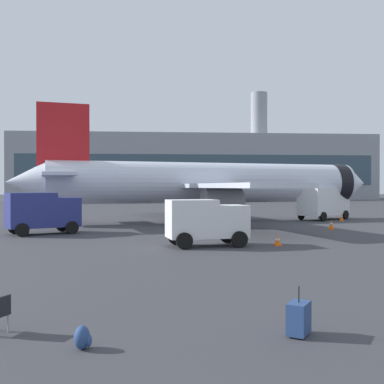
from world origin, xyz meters
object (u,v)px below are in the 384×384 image
safety_cone_far (278,240)px  rolling_suitcase (299,318)px  traveller_backpack (83,338)px  safety_cone_mid (331,224)px  airplane_at_gate (208,183)px  cargo_van (206,220)px  safety_cone_near (341,217)px  service_truck (42,211)px  fuel_truck (323,202)px

safety_cone_far → rolling_suitcase: 16.05m
traveller_backpack → safety_cone_mid: bearing=59.4°
airplane_at_gate → safety_cone_far: bearing=-84.4°
cargo_van → safety_cone_near: size_ratio=5.83×
cargo_van → safety_cone_mid: bearing=40.9°
airplane_at_gate → traveller_backpack: airplane_at_gate is taller
service_truck → fuel_truck: fuel_truck is taller
safety_cone_far → rolling_suitcase: (-3.71, -15.61, 0.09)m
cargo_van → traveller_backpack: bearing=-104.9°
service_truck → safety_cone_mid: size_ratio=6.75×
fuel_truck → traveller_backpack: (-18.45, -36.20, -1.54)m
rolling_suitcase → airplane_at_gate: bearing=86.8°
airplane_at_gate → service_truck: airplane_at_gate is taller
airplane_at_gate → cargo_van: size_ratio=7.59×
service_truck → cargo_van: 13.08m
cargo_van → rolling_suitcase: bearing=-88.8°
service_truck → safety_cone_mid: bearing=4.9°
rolling_suitcase → safety_cone_far: bearing=76.6°
safety_cone_far → airplane_at_gate: bearing=95.6°
fuel_truck → rolling_suitcase: size_ratio=5.63×
airplane_at_gate → rolling_suitcase: airplane_at_gate is taller
service_truck → traveller_backpack: (6.36, -23.75, -1.37)m
fuel_truck → safety_cone_far: fuel_truck is taller
safety_cone_near → safety_cone_mid: size_ratio=1.03×
service_truck → rolling_suitcase: size_ratio=4.79×
safety_cone_far → safety_cone_near: bearing=58.4°
safety_cone_far → rolling_suitcase: bearing=-103.4°
safety_cone_mid → safety_cone_far: bearing=-125.6°
airplane_at_gate → rolling_suitcase: 34.09m
fuel_truck → safety_cone_near: fuel_truck is taller
airplane_at_gate → safety_cone_mid: bearing=-45.7°
airplane_at_gate → service_truck: (-12.93, -10.63, -2.05)m
service_truck → fuel_truck: (24.81, 12.45, 0.16)m
cargo_van → rolling_suitcase: cargo_van is taller
safety_cone_mid → safety_cone_far: (-6.78, -9.48, -0.09)m
safety_cone_mid → safety_cone_far: size_ratio=1.29×
safety_cone_mid → airplane_at_gate: bearing=134.3°
cargo_van → safety_cone_far: 4.21m
safety_cone_near → cargo_van: bearing=-130.1°
safety_cone_mid → traveller_backpack: bearing=-120.6°
airplane_at_gate → fuel_truck: size_ratio=5.72×
rolling_suitcase → service_truck: bearing=115.3°
fuel_truck → traveller_backpack: bearing=-117.0°
fuel_truck → safety_cone_near: bearing=-60.4°
service_truck → rolling_suitcase: bearing=-64.7°
traveller_backpack → cargo_van: bearing=75.1°
cargo_van → safety_cone_mid: 14.37m
rolling_suitcase → traveller_backpack: 4.68m
safety_cone_mid → fuel_truck: bearing=72.7°
service_truck → safety_cone_near: service_truck is taller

